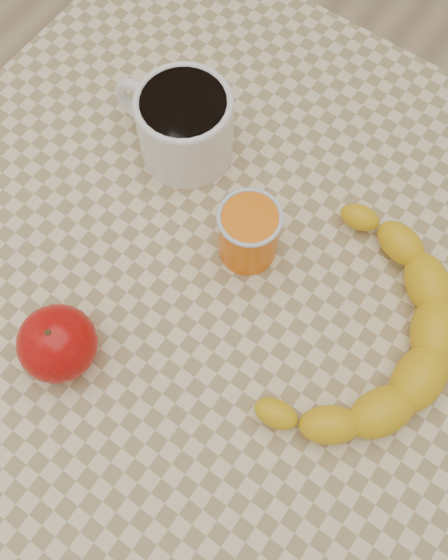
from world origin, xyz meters
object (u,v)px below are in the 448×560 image
Objects in this scene: banana at (363,333)px; coffee_mug at (183,123)px; orange_juice_glass at (249,233)px; apple at (57,343)px; table at (224,313)px.

coffee_mug is at bearing 162.97° from banana.
coffee_mug reaches higher than orange_juice_glass.
orange_juice_glass is at bearing 172.37° from banana.
orange_juice_glass is 0.85× the size of apple.
orange_juice_glass reaches higher than banana.
banana reaches higher than table.
coffee_mug is at bearing 139.92° from table.
orange_juice_glass is at bearing -26.11° from coffee_mug.
coffee_mug is at bearing 153.89° from orange_juice_glass.
banana is at bearing 12.31° from table.
orange_juice_glass is at bearing 95.22° from table.
apple is at bearing -120.31° from table.
table is 0.22m from apple.
table is at bearing -84.78° from orange_juice_glass.
orange_juice_glass is (0.13, -0.07, -0.01)m from coffee_mug.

